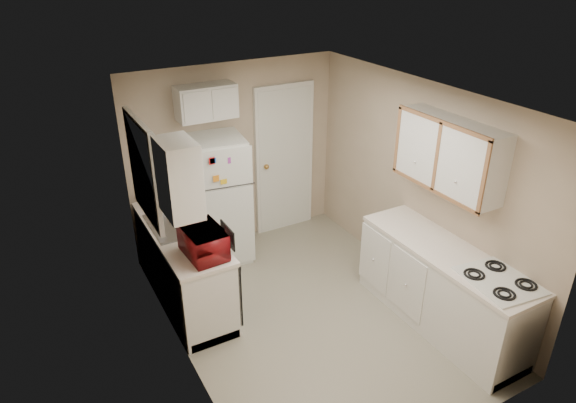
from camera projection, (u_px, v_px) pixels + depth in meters
floor at (310, 312)px, 5.66m from camera, size 3.80×3.80×0.00m
ceiling at (315, 98)px, 4.59m from camera, size 3.80×3.80×0.00m
wall_left at (177, 253)px, 4.52m from camera, size 3.80×3.80×0.00m
wall_right at (419, 188)px, 5.74m from camera, size 3.80×3.80×0.00m
wall_back at (235, 156)px, 6.62m from camera, size 2.80×2.80×0.00m
wall_front at (452, 327)px, 3.64m from camera, size 2.80×2.80×0.00m
left_counter at (184, 265)px, 5.69m from camera, size 0.60×1.80×0.90m
dishwasher at (229, 283)px, 5.33m from camera, size 0.03×0.58×0.72m
sink at (176, 227)px, 5.62m from camera, size 0.54×0.74×0.16m
microwave at (204, 242)px, 4.98m from camera, size 0.53×0.32×0.35m
soap_bottle at (160, 203)px, 5.84m from camera, size 0.10×0.10×0.16m
window_blinds at (144, 170)px, 5.18m from camera, size 0.10×0.98×1.08m
upper_cabinet_left at (179, 178)px, 4.49m from camera, size 0.30×0.45×0.70m
refrigerator at (218, 200)px, 6.35m from camera, size 0.75×0.73×1.62m
cabinet_over_fridge at (206, 102)px, 5.97m from camera, size 0.70×0.30×0.40m
interior_door at (284, 160)px, 6.97m from camera, size 0.86×0.06×2.08m
right_counter at (441, 288)px, 5.31m from camera, size 0.60×2.00×0.90m
stove at (490, 324)px, 4.87m from camera, size 0.62×0.73×0.82m
upper_cabinet_right at (449, 154)px, 5.01m from camera, size 0.30×1.20×0.70m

